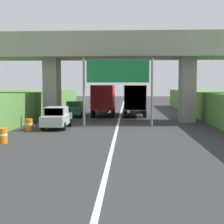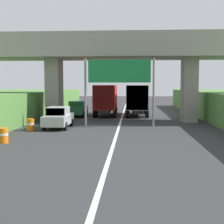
{
  "view_description": "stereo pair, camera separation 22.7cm",
  "coord_description": "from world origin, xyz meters",
  "px_view_note": "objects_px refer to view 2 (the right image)",
  "views": [
    {
      "loc": [
        0.83,
        -0.43,
        3.41
      ],
      "look_at": [
        0.0,
        16.33,
        2.0
      ],
      "focal_mm": 50.76,
      "sensor_mm": 36.0,
      "label": 1
    },
    {
      "loc": [
        1.05,
        -0.42,
        3.41
      ],
      "look_at": [
        0.0,
        16.33,
        2.0
      ],
      "focal_mm": 50.76,
      "sensor_mm": 36.0,
      "label": 2
    }
  ],
  "objects_px": {
    "overhead_highway_sign": "(119,76)",
    "construction_barrel_3": "(30,125)",
    "construction_barrel_4": "(49,118)",
    "car_silver": "(58,118)",
    "car_green": "(77,109)",
    "truck_red": "(106,99)",
    "truck_white": "(137,99)",
    "construction_barrel_5": "(61,113)",
    "construction_barrel_2": "(3,135)"
  },
  "relations": [
    {
      "from": "car_green",
      "to": "overhead_highway_sign",
      "type": "bearing_deg",
      "value": -58.42
    },
    {
      "from": "truck_white",
      "to": "construction_barrel_5",
      "type": "height_order",
      "value": "truck_white"
    },
    {
      "from": "truck_red",
      "to": "construction_barrel_3",
      "type": "height_order",
      "value": "truck_red"
    },
    {
      "from": "truck_red",
      "to": "car_green",
      "type": "xyz_separation_m",
      "value": [
        -3.11,
        -1.11,
        -1.08
      ]
    },
    {
      "from": "overhead_highway_sign",
      "to": "construction_barrel_3",
      "type": "bearing_deg",
      "value": -154.69
    },
    {
      "from": "truck_white",
      "to": "car_silver",
      "type": "bearing_deg",
      "value": -120.34
    },
    {
      "from": "car_silver",
      "to": "construction_barrel_4",
      "type": "distance_m",
      "value": 4.15
    },
    {
      "from": "overhead_highway_sign",
      "to": "construction_barrel_2",
      "type": "distance_m",
      "value": 11.23
    },
    {
      "from": "construction_barrel_2",
      "to": "construction_barrel_4",
      "type": "xyz_separation_m",
      "value": [
        -0.0,
        10.4,
        0.0
      ]
    },
    {
      "from": "car_silver",
      "to": "construction_barrel_3",
      "type": "distance_m",
      "value": 2.35
    },
    {
      "from": "car_silver",
      "to": "construction_barrel_4",
      "type": "relative_size",
      "value": 4.56
    },
    {
      "from": "car_silver",
      "to": "construction_barrel_3",
      "type": "bearing_deg",
      "value": -141.2
    },
    {
      "from": "overhead_highway_sign",
      "to": "construction_barrel_3",
      "type": "distance_m",
      "value": 8.21
    },
    {
      "from": "car_silver",
      "to": "construction_barrel_2",
      "type": "xyz_separation_m",
      "value": [
        -1.74,
        -6.65,
        -0.4
      ]
    },
    {
      "from": "construction_barrel_2",
      "to": "construction_barrel_5",
      "type": "bearing_deg",
      "value": 90.13
    },
    {
      "from": "overhead_highway_sign",
      "to": "construction_barrel_4",
      "type": "height_order",
      "value": "overhead_highway_sign"
    },
    {
      "from": "overhead_highway_sign",
      "to": "construction_barrel_3",
      "type": "relative_size",
      "value": 6.53
    },
    {
      "from": "car_green",
      "to": "construction_barrel_2",
      "type": "relative_size",
      "value": 4.56
    },
    {
      "from": "truck_red",
      "to": "construction_barrel_2",
      "type": "bearing_deg",
      "value": -105.07
    },
    {
      "from": "car_green",
      "to": "construction_barrel_5",
      "type": "height_order",
      "value": "car_green"
    },
    {
      "from": "overhead_highway_sign",
      "to": "car_green",
      "type": "xyz_separation_m",
      "value": [
        -4.95,
        8.04,
        -3.35
      ]
    },
    {
      "from": "truck_red",
      "to": "construction_barrel_4",
      "type": "xyz_separation_m",
      "value": [
        -4.71,
        -7.08,
        -1.47
      ]
    },
    {
      "from": "overhead_highway_sign",
      "to": "car_green",
      "type": "distance_m",
      "value": 10.02
    },
    {
      "from": "construction_barrel_3",
      "to": "truck_white",
      "type": "bearing_deg",
      "value": 56.49
    },
    {
      "from": "car_green",
      "to": "construction_barrel_3",
      "type": "bearing_deg",
      "value": -98.45
    },
    {
      "from": "car_green",
      "to": "construction_barrel_5",
      "type": "xyz_separation_m",
      "value": [
        -1.63,
        -0.77,
        -0.4
      ]
    },
    {
      "from": "truck_white",
      "to": "truck_red",
      "type": "height_order",
      "value": "same"
    },
    {
      "from": "car_silver",
      "to": "car_green",
      "type": "bearing_deg",
      "value": 90.86
    },
    {
      "from": "truck_red",
      "to": "car_silver",
      "type": "relative_size",
      "value": 1.78
    },
    {
      "from": "overhead_highway_sign",
      "to": "car_silver",
      "type": "height_order",
      "value": "overhead_highway_sign"
    },
    {
      "from": "car_silver",
      "to": "overhead_highway_sign",
      "type": "bearing_deg",
      "value": 19.2
    },
    {
      "from": "truck_red",
      "to": "construction_barrel_3",
      "type": "relative_size",
      "value": 8.11
    },
    {
      "from": "truck_white",
      "to": "construction_barrel_2",
      "type": "xyz_separation_m",
      "value": [
        -8.15,
        -17.59,
        -1.47
      ]
    },
    {
      "from": "truck_red",
      "to": "truck_white",
      "type": "bearing_deg",
      "value": 2.0
    },
    {
      "from": "overhead_highway_sign",
      "to": "construction_barrel_4",
      "type": "distance_m",
      "value": 7.82
    },
    {
      "from": "construction_barrel_5",
      "to": "truck_white",
      "type": "bearing_deg",
      "value": 13.72
    },
    {
      "from": "truck_white",
      "to": "truck_red",
      "type": "xyz_separation_m",
      "value": [
        -3.44,
        -0.12,
        0.0
      ]
    },
    {
      "from": "truck_white",
      "to": "car_green",
      "type": "height_order",
      "value": "truck_white"
    },
    {
      "from": "construction_barrel_2",
      "to": "construction_barrel_5",
      "type": "distance_m",
      "value": 15.6
    },
    {
      "from": "overhead_highway_sign",
      "to": "car_silver",
      "type": "distance_m",
      "value": 6.08
    },
    {
      "from": "construction_barrel_2",
      "to": "construction_barrel_3",
      "type": "xyz_separation_m",
      "value": [
        -0.06,
        5.2,
        0.0
      ]
    },
    {
      "from": "truck_red",
      "to": "car_green",
      "type": "bearing_deg",
      "value": -160.39
    },
    {
      "from": "truck_white",
      "to": "overhead_highway_sign",
      "type": "bearing_deg",
      "value": -99.82
    },
    {
      "from": "construction_barrel_3",
      "to": "construction_barrel_4",
      "type": "relative_size",
      "value": 1.0
    },
    {
      "from": "car_green",
      "to": "truck_red",
      "type": "bearing_deg",
      "value": 19.61
    },
    {
      "from": "construction_barrel_3",
      "to": "truck_red",
      "type": "bearing_deg",
      "value": 68.78
    },
    {
      "from": "car_green",
      "to": "car_silver",
      "type": "relative_size",
      "value": 1.0
    },
    {
      "from": "construction_barrel_3",
      "to": "construction_barrel_5",
      "type": "distance_m",
      "value": 10.4
    },
    {
      "from": "truck_red",
      "to": "construction_barrel_4",
      "type": "bearing_deg",
      "value": -123.62
    },
    {
      "from": "construction_barrel_4",
      "to": "construction_barrel_5",
      "type": "relative_size",
      "value": 1.0
    }
  ]
}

